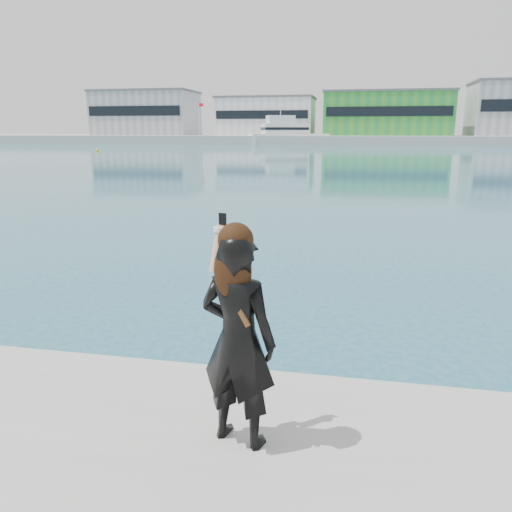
{
  "coord_description": "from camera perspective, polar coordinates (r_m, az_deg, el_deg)",
  "views": [
    {
      "loc": [
        1.29,
        -3.6,
        3.19
      ],
      "look_at": [
        0.48,
        0.49,
        2.13
      ],
      "focal_mm": 35.0,
      "sensor_mm": 36.0,
      "label": 1
    }
  ],
  "objects": [
    {
      "name": "buoy_far",
      "position": [
        84.02,
        -17.68,
        11.33
      ],
      "size": [
        0.5,
        0.5,
        0.5
      ],
      "primitive_type": "sphere",
      "color": "yellow",
      "rests_on": "ground"
    },
    {
      "name": "flagpole_left",
      "position": [
        130.67,
        -6.49,
        15.53
      ],
      "size": [
        1.28,
        0.16,
        8.0
      ],
      "color": "silver",
      "rests_on": "far_quay"
    },
    {
      "name": "ground",
      "position": [
        4.98,
        -7.25,
        -25.74
      ],
      "size": [
        500.0,
        500.0,
        0.0
      ],
      "primitive_type": "plane",
      "color": "#175C6C",
      "rests_on": "ground"
    },
    {
      "name": "far_quay",
      "position": [
        133.63,
        10.94,
        12.96
      ],
      "size": [
        320.0,
        40.0,
        2.0
      ],
      "primitive_type": "cube",
      "color": "#9E9E99",
      "rests_on": "ground"
    },
    {
      "name": "warehouse_grey_left",
      "position": [
        143.19,
        -12.41,
        15.66
      ],
      "size": [
        26.52,
        16.36,
        11.5
      ],
      "color": "gray",
      "rests_on": "far_quay"
    },
    {
      "name": "motor_yacht",
      "position": [
        120.4,
        3.51,
        13.76
      ],
      "size": [
        18.96,
        12.48,
        8.64
      ],
      "rotation": [
        0.0,
        0.0,
        0.44
      ],
      "color": "white",
      "rests_on": "ground"
    },
    {
      "name": "woman",
      "position": [
        3.8,
        -2.12,
        -8.93
      ],
      "size": [
        0.7,
        0.55,
        1.78
      ],
      "rotation": [
        0.0,
        0.0,
        2.88
      ],
      "color": "black",
      "rests_on": "near_quay"
    },
    {
      "name": "warehouse_white",
      "position": [
        133.68,
        1.22,
        15.68
      ],
      "size": [
        24.48,
        15.35,
        9.5
      ],
      "color": "silver",
      "rests_on": "far_quay"
    },
    {
      "name": "flagpole_right",
      "position": [
        126.37,
        21.42,
        14.73
      ],
      "size": [
        1.28,
        0.16,
        8.0
      ],
      "color": "silver",
      "rests_on": "far_quay"
    },
    {
      "name": "warehouse_green",
      "position": [
        131.82,
        14.67,
        15.48
      ],
      "size": [
        30.6,
        16.36,
        10.5
      ],
      "color": "#228A38",
      "rests_on": "far_quay"
    }
  ]
}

